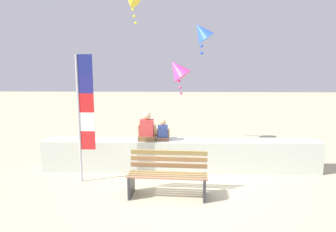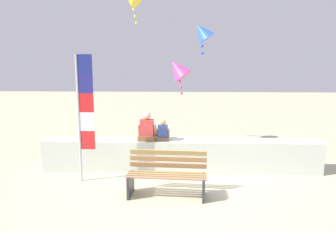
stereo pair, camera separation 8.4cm
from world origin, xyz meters
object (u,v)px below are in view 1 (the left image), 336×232
person_adult (147,129)px  person_child (163,132)px  kite_magenta (177,69)px  kite_blue (202,32)px  park_bench (168,175)px  flag_banner (83,110)px

person_adult → person_child: 0.40m
person_adult → kite_magenta: kite_magenta is taller
person_adult → kite_blue: 2.87m
kite_magenta → park_bench: bearing=-93.9°
person_adult → person_child: person_adult is taller
person_adult → person_child: (0.39, 0.00, -0.08)m
person_adult → kite_blue: size_ratio=0.80×
person_child → flag_banner: (-1.71, -0.77, 0.67)m
person_adult → flag_banner: size_ratio=0.25×
person_child → kite_blue: size_ratio=0.58×
person_child → person_adult: bearing=-180.0°
kite_blue → person_child: bearing=-138.3°
park_bench → person_child: 1.59m
park_bench → kite_blue: 3.90m
park_bench → flag_banner: size_ratio=0.57×
kite_blue → kite_magenta: bearing=139.1°
person_adult → person_child: size_ratio=1.37×
park_bench → person_adult: bearing=110.4°
person_child → kite_blue: bearing=41.7°
kite_blue → person_adult: bearing=-147.6°
park_bench → person_adult: (-0.55, 1.48, 0.64)m
person_adult → kite_magenta: bearing=61.9°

